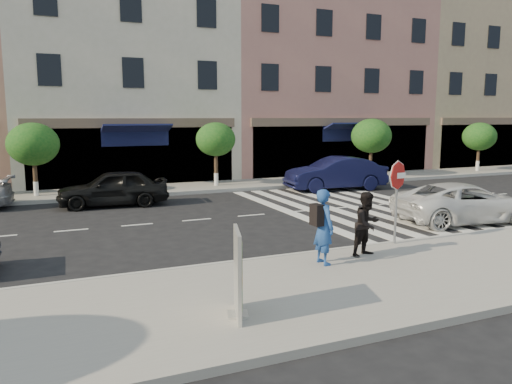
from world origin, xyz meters
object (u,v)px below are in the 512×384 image
at_px(walker, 367,224).
at_px(car_far_mid, 113,188).
at_px(photographer, 324,227).
at_px(car_near_right, 464,203).
at_px(poster_board, 238,275).
at_px(car_far_right, 336,174).
at_px(stop_sign, 397,183).

bearing_deg(walker, car_far_mid, 99.79).
bearing_deg(photographer, car_near_right, -71.97).
relative_size(photographer, walker, 1.11).
relative_size(poster_board, car_far_right, 0.31).
height_order(stop_sign, car_far_right, stop_sign).
relative_size(stop_sign, car_far_right, 0.46).
xyz_separation_m(walker, car_far_mid, (-4.58, 10.14, -0.21)).
bearing_deg(photographer, stop_sign, -75.84).
bearing_deg(car_near_right, walker, 120.89).
height_order(car_near_right, car_far_mid, car_far_mid).
height_order(walker, car_far_right, walker).
xyz_separation_m(photographer, walker, (1.32, 0.18, -0.08)).
height_order(stop_sign, car_near_right, stop_sign).
distance_m(poster_board, car_far_right, 16.01).
distance_m(walker, car_near_right, 6.16).
bearing_deg(photographer, car_far_mid, 14.70).
distance_m(stop_sign, walker, 1.72).
height_order(photographer, car_far_mid, photographer).
bearing_deg(walker, stop_sign, 10.47).
distance_m(stop_sign, photographer, 2.90).
bearing_deg(car_near_right, car_far_mid, 60.36).
height_order(poster_board, car_far_mid, poster_board).
height_order(stop_sign, poster_board, stop_sign).
height_order(poster_board, car_far_right, poster_board).
bearing_deg(car_far_mid, walker, 28.85).
height_order(stop_sign, car_far_mid, stop_sign).
bearing_deg(stop_sign, car_near_right, 23.57).
relative_size(walker, car_far_right, 0.33).
relative_size(stop_sign, photographer, 1.28).
relative_size(stop_sign, car_far_mid, 0.53).
bearing_deg(walker, photographer, 173.44).
height_order(poster_board, car_near_right, poster_board).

